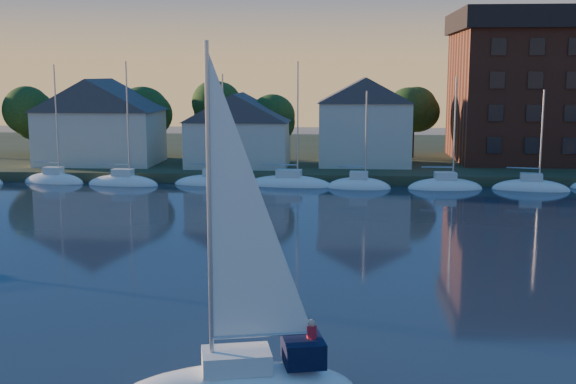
# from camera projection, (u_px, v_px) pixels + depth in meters

# --- Properties ---
(shoreline_land) EXTENTS (160.00, 50.00, 2.00)m
(shoreline_land) POSITION_uv_depth(u_px,v_px,m) (301.00, 157.00, 98.19)
(shoreline_land) COLOR #2E3A21
(shoreline_land) RESTS_ON ground
(wooden_dock) EXTENTS (120.00, 3.00, 1.00)m
(wooden_dock) POSITION_uv_depth(u_px,v_px,m) (289.00, 182.00, 75.56)
(wooden_dock) COLOR brown
(wooden_dock) RESTS_ON ground
(clubhouse_west) EXTENTS (13.65, 9.45, 9.64)m
(clubhouse_west) POSITION_uv_depth(u_px,v_px,m) (100.00, 120.00, 82.11)
(clubhouse_west) COLOR beige
(clubhouse_west) RESTS_ON shoreline_land
(clubhouse_centre) EXTENTS (11.55, 8.40, 8.08)m
(clubhouse_centre) POSITION_uv_depth(u_px,v_px,m) (239.00, 129.00, 80.09)
(clubhouse_centre) COLOR beige
(clubhouse_centre) RESTS_ON shoreline_land
(clubhouse_east) EXTENTS (10.50, 8.40, 9.80)m
(clubhouse_east) POSITION_uv_depth(u_px,v_px,m) (365.00, 120.00, 80.89)
(clubhouse_east) COLOR beige
(clubhouse_east) RESTS_ON shoreline_land
(tree_line) EXTENTS (93.40, 5.40, 8.90)m
(tree_line) POSITION_uv_depth(u_px,v_px,m) (313.00, 108.00, 85.08)
(tree_line) COLOR #342617
(tree_line) RESTS_ON shoreline_land
(moored_fleet) EXTENTS (87.50, 2.40, 12.05)m
(moored_fleet) POSITION_uv_depth(u_px,v_px,m) (287.00, 185.00, 72.59)
(moored_fleet) COLOR white
(moored_fleet) RESTS_ON ground
(hero_sailboat) EXTENTS (8.88, 4.59, 13.36)m
(hero_sailboat) POSITION_uv_depth(u_px,v_px,m) (241.00, 380.00, 25.32)
(hero_sailboat) COLOR white
(hero_sailboat) RESTS_ON ground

